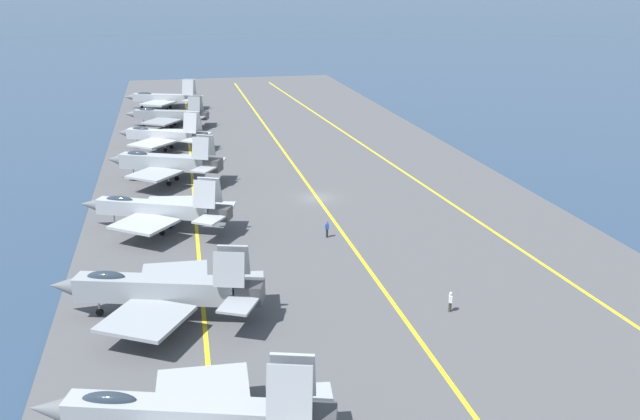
% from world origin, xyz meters
% --- Properties ---
extents(ground_plane, '(2000.00, 2000.00, 0.00)m').
position_xyz_m(ground_plane, '(0.00, 0.00, 0.00)').
color(ground_plane, navy).
extents(carrier_deck, '(223.64, 54.23, 0.40)m').
position_xyz_m(carrier_deck, '(0.00, 0.00, 0.20)').
color(carrier_deck, '#4C4C4F').
rests_on(carrier_deck, ground).
extents(deck_stripe_foul_line, '(200.95, 12.25, 0.01)m').
position_xyz_m(deck_stripe_foul_line, '(0.00, -14.91, 0.40)').
color(deck_stripe_foul_line, yellow).
rests_on(deck_stripe_foul_line, carrier_deck).
extents(deck_stripe_centerline, '(201.28, 0.36, 0.01)m').
position_xyz_m(deck_stripe_centerline, '(0.00, 0.00, 0.40)').
color(deck_stripe_centerline, yellow).
rests_on(deck_stripe_centerline, carrier_deck).
extents(deck_stripe_edge_line, '(201.25, 4.28, 0.01)m').
position_xyz_m(deck_stripe_edge_line, '(0.00, 14.91, 0.40)').
color(deck_stripe_edge_line, yellow).
rests_on(deck_stripe_edge_line, carrier_deck).
extents(parked_jet_second, '(12.54, 17.34, 6.52)m').
position_xyz_m(parked_jet_second, '(-45.19, 17.20, 3.05)').
color(parked_jet_second, '#93999E').
rests_on(parked_jet_second, carrier_deck).
extents(parked_jet_third, '(13.99, 17.15, 6.10)m').
position_xyz_m(parked_jet_third, '(-27.94, 18.78, 2.87)').
color(parked_jet_third, gray).
rests_on(parked_jet_third, carrier_deck).
extents(parked_jet_fourth, '(12.60, 16.79, 6.14)m').
position_xyz_m(parked_jet_fourth, '(-7.79, 18.96, 2.89)').
color(parked_jet_fourth, '#9EA3A8').
rests_on(parked_jet_fourth, carrier_deck).
extents(parked_jet_fifth, '(13.53, 15.90, 6.58)m').
position_xyz_m(parked_jet_fifth, '(10.79, 18.06, 3.15)').
color(parked_jet_fifth, '#93999E').
rests_on(parked_jet_fifth, carrier_deck).
extents(parked_jet_sixth, '(13.70, 15.13, 6.28)m').
position_xyz_m(parked_jet_sixth, '(29.60, 18.24, 2.77)').
color(parked_jet_sixth, '#A8AAAF').
rests_on(parked_jet_sixth, carrier_deck).
extents(parked_jet_seventh, '(13.80, 15.76, 5.77)m').
position_xyz_m(parked_jet_seventh, '(47.69, 17.40, 2.58)').
color(parked_jet_seventh, gray).
rests_on(parked_jet_seventh, carrier_deck).
extents(parked_jet_eighth, '(13.19, 16.44, 6.30)m').
position_xyz_m(parked_jet_eighth, '(66.12, 17.94, 2.77)').
color(parked_jet_eighth, '#9EA3A8').
rests_on(parked_jet_eighth, carrier_deck).
extents(crew_white_vest, '(0.45, 0.37, 1.74)m').
position_xyz_m(crew_white_vest, '(-31.91, -4.00, 1.35)').
color(crew_white_vest, '#383328').
rests_on(crew_white_vest, carrier_deck).
extents(crew_blue_vest, '(0.28, 0.39, 1.76)m').
position_xyz_m(crew_blue_vest, '(-13.48, 1.90, 1.37)').
color(crew_blue_vest, '#232328').
rests_on(crew_blue_vest, carrier_deck).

